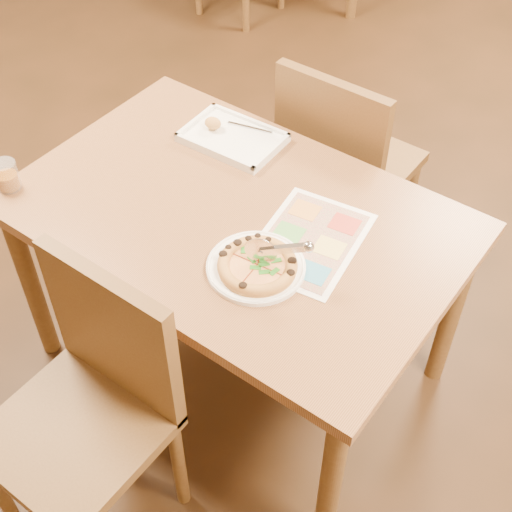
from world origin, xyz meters
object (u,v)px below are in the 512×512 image
Objects in this scene: menu at (309,241)px; pizza_cutter at (276,250)px; plate at (256,267)px; glass_tumbler at (7,177)px; chair_far at (341,152)px; pizza at (257,265)px; appetizer_tray at (231,138)px; dining_table at (236,234)px; chair_near at (94,383)px.

pizza_cutter is at bearing -91.98° from menu.
plate is 2.95× the size of glass_tumbler.
pizza is at bearing 104.17° from chair_far.
plate is at bearing -45.43° from appetizer_tray.
glass_tumbler is at bearing -152.92° from dining_table.
dining_table is at bearing 90.00° from chair_far.
menu is at bearing 65.01° from pizza_cutter.
appetizer_tray is (-0.41, 0.42, -0.01)m from pizza.
dining_table is at bearing 27.08° from glass_tumbler.
glass_tumbler is at bearing -168.56° from pizza.
dining_table is 4.88× the size of plate.
pizza_cutter is 0.43× the size of menu.
plate is at bearing 103.60° from chair_far.
chair_near reaches higher than pizza_cutter.
plate is at bearing 12.05° from glass_tumbler.
appetizer_tray is 0.51m from menu.
pizza reaches higher than plate.
glass_tumbler is (-0.61, 0.29, 0.19)m from chair_near.
plate is 1.25× the size of pizza.
glass_tumbler reaches higher than pizza.
chair_far reaches higher than dining_table.
appetizer_tray reaches higher than menu.
glass_tumbler is at bearing -124.15° from appetizer_tray.
plate is at bearing -38.64° from dining_table.
chair_near is at bearing -75.63° from appetizer_tray.
menu is (0.85, 0.34, -0.04)m from glass_tumbler.
glass_tumbler is at bearing 154.87° from chair_near.
pizza is 0.67× the size of appetizer_tray.
chair_near is 1.00× the size of chair_far.
plate is at bearing -107.75° from menu.
plate is at bearing 68.46° from chair_near.
pizza reaches higher than menu.
chair_far is 1.12m from glass_tumbler.
dining_table is at bearing 90.00° from chair_near.
appetizer_tray is at bearing 56.70° from chair_far.
appetizer_tray is (-0.40, 0.41, 0.00)m from plate.
dining_table is 4.08× the size of appetizer_tray.
appetizer_tray is 3.52× the size of glass_tumbler.
glass_tumbler is (-0.84, -0.19, -0.05)m from pizza_cutter.
appetizer_tray is 0.85× the size of menu.
dining_table is at bearing -173.19° from menu.
appetizer_tray is at bearing 152.72° from menu.
chair_near is 0.52m from plate.
chair_near is at bearing -138.80° from pizza_cutter.
chair_far is at bearing 103.60° from plate.
chair_far is 1.76× the size of plate.
pizza_cutter is 0.87m from glass_tumbler.
chair_near is 1.26× the size of menu.
chair_near reaches higher than appetizer_tray.
pizza is at bearing 11.44° from glass_tumbler.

